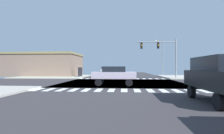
{
  "coord_description": "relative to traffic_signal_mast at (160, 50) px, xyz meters",
  "views": [
    {
      "loc": [
        0.35,
        -21.27,
        1.79
      ],
      "look_at": [
        -1.87,
        8.07,
        1.85
      ],
      "focal_mm": 28.76,
      "sensor_mm": 36.0,
      "label": 1
    }
  ],
  "objects": [
    {
      "name": "suv_trailing_1",
      "position": [
        -0.85,
        -19.55,
        -3.2
      ],
      "size": [
        1.96,
        4.6,
        2.34
      ],
      "color": "black",
      "rests_on": "ground"
    },
    {
      "name": "sedan_leading_3",
      "position": [
        -6.63,
        -11.06,
        -3.48
      ],
      "size": [
        4.3,
        1.8,
        1.88
      ],
      "rotation": [
        0.0,
        0.0,
        1.57
      ],
      "color": "black",
      "rests_on": "ground"
    },
    {
      "name": "street_lamp",
      "position": [
        2.15,
        10.2,
        0.03
      ],
      "size": [
        1.78,
        0.32,
        7.68
      ],
      "color": "gray",
      "rests_on": "ground"
    },
    {
      "name": "sidewalk_corner_nw",
      "position": [
        -18.85,
        4.44,
        -4.52
      ],
      "size": [
        12.0,
        12.0,
        0.14
      ],
      "color": "#B2B4A0",
      "rests_on": "ground"
    },
    {
      "name": "ground",
      "position": [
        -5.85,
        -7.56,
        -4.62
      ],
      "size": [
        90.0,
        90.0,
        0.05
      ],
      "color": "#333034"
    },
    {
      "name": "traffic_signal_mast",
      "position": [
        0.0,
        0.0,
        0.0
      ],
      "size": [
        6.2,
        0.55,
        6.23
      ],
      "color": "gray",
      "rests_on": "ground"
    },
    {
      "name": "sidewalk_corner_ne",
      "position": [
        7.15,
        4.44,
        -4.52
      ],
      "size": [
        12.0,
        12.0,
        0.14
      ],
      "color": "#B2ADA3",
      "rests_on": "ground"
    },
    {
      "name": "bank_building",
      "position": [
        -22.59,
        7.44,
        -2.25
      ],
      "size": [
        16.22,
        9.7,
        4.68
      ],
      "color": "#836B5B",
      "rests_on": "ground"
    },
    {
      "name": "crosswalk_near",
      "position": [
        -6.1,
        -14.86,
        -4.59
      ],
      "size": [
        13.5,
        2.0,
        0.01
      ],
      "color": "white",
      "rests_on": "ground"
    },
    {
      "name": "sedan_queued_2",
      "position": [
        -10.85,
        17.39,
        -3.48
      ],
      "size": [
        1.8,
        4.3,
        1.88
      ],
      "rotation": [
        0.0,
        0.0,
        3.14
      ],
      "color": "black",
      "rests_on": "ground"
    },
    {
      "name": "crosswalk_far",
      "position": [
        -6.1,
        -0.26,
        -4.59
      ],
      "size": [
        13.5,
        2.0,
        0.01
      ],
      "color": "white",
      "rests_on": "ground"
    }
  ]
}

